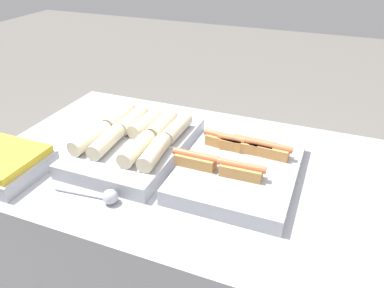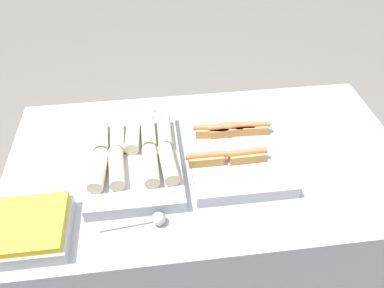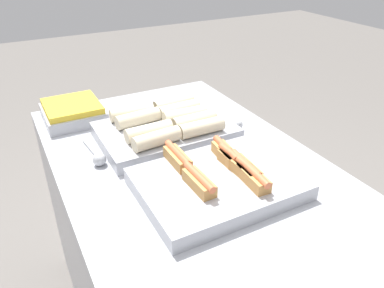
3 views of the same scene
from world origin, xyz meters
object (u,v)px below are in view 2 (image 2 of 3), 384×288
tray_wraps (134,156)px  serving_spoon_near (154,220)px  serving_spoon_far (147,115)px  tray_side_front (29,229)px  tray_hotdogs (234,149)px

tray_wraps → serving_spoon_near: (0.06, -0.28, -0.02)m
tray_wraps → serving_spoon_far: size_ratio=2.27×
tray_side_front → serving_spoon_near: tray_side_front is taller
tray_wraps → serving_spoon_far: tray_wraps is taller
tray_hotdogs → serving_spoon_far: 0.42m
serving_spoon_far → tray_side_front: bearing=-124.8°
tray_side_front → serving_spoon_near: bearing=-0.3°
tray_wraps → serving_spoon_far: (0.06, 0.27, -0.02)m
serving_spoon_far → tray_wraps: bearing=-101.9°
serving_spoon_near → serving_spoon_far: 0.55m
tray_hotdogs → tray_wraps: tray_wraps is taller
tray_side_front → serving_spoon_far: (0.38, 0.55, -0.02)m
tray_wraps → serving_spoon_near: bearing=-78.6°
tray_wraps → tray_side_front: 0.43m
tray_hotdogs → serving_spoon_far: (-0.32, 0.27, -0.01)m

